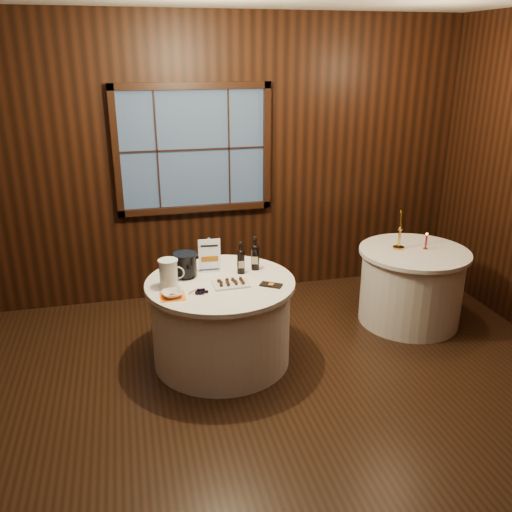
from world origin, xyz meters
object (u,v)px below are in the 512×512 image
object	(u,v)px
port_bottle_left	(241,260)
glass_pitcher	(169,273)
side_table	(411,286)
red_candle	(426,243)
chocolate_plate	(231,283)
grape_bunch	(201,291)
port_bottle_right	(255,255)
sign_stand	(210,260)
brass_candlestick	(400,235)
main_table	(221,321)
cracker_bowl	(172,294)
chocolate_box	(271,285)
ice_bucket	(185,264)

from	to	relation	value
port_bottle_left	glass_pitcher	bearing A→B (deg)	-165.13
side_table	red_candle	xyz separation A→B (m)	(0.11, 0.00, 0.45)
chocolate_plate	grape_bunch	xyz separation A→B (m)	(-0.27, -0.11, 0.00)
port_bottle_right	red_candle	size ratio (longest dim) A/B	1.83
sign_stand	brass_candlestick	xyz separation A→B (m)	(1.91, 0.13, 0.04)
main_table	red_candle	xyz separation A→B (m)	(2.11, 0.30, 0.45)
sign_stand	port_bottle_right	size ratio (longest dim) A/B	1.01
port_bottle_right	red_candle	bearing A→B (deg)	22.45
sign_stand	side_table	bearing A→B (deg)	5.86
sign_stand	cracker_bowl	bearing A→B (deg)	-124.63
side_table	cracker_bowl	distance (m)	2.51
chocolate_box	glass_pitcher	world-z (taller)	glass_pitcher
port_bottle_left	port_bottle_right	distance (m)	0.15
side_table	glass_pitcher	distance (m)	2.50
port_bottle_left	brass_candlestick	distance (m)	1.67
main_table	cracker_bowl	bearing A→B (deg)	-152.55
sign_stand	glass_pitcher	size ratio (longest dim) A/B	1.33
main_table	port_bottle_right	bearing A→B (deg)	27.73
glass_pitcher	cracker_bowl	bearing A→B (deg)	-73.08
side_table	ice_bucket	world-z (taller)	ice_bucket
brass_candlestick	chocolate_plate	bearing A→B (deg)	-164.80
red_candle	chocolate_plate	bearing A→B (deg)	-168.68
cracker_bowl	red_candle	world-z (taller)	red_candle
main_table	red_candle	distance (m)	2.18
port_bottle_right	red_candle	world-z (taller)	port_bottle_right
side_table	sign_stand	bearing A→B (deg)	-178.47
brass_candlestick	red_candle	xyz separation A→B (m)	(0.25, -0.08, -0.08)
chocolate_box	brass_candlestick	distance (m)	1.59
sign_stand	port_bottle_right	bearing A→B (deg)	-4.20
ice_bucket	grape_bunch	xyz separation A→B (m)	(0.08, -0.38, -0.09)
brass_candlestick	red_candle	size ratio (longest dim) A/B	2.40
side_table	brass_candlestick	world-z (taller)	brass_candlestick
main_table	chocolate_plate	bearing A→B (deg)	-56.27
side_table	port_bottle_left	xyz separation A→B (m)	(-1.79, -0.17, 0.51)
side_table	chocolate_box	bearing A→B (deg)	-162.64
chocolate_box	red_candle	distance (m)	1.79
ice_bucket	glass_pitcher	xyz separation A→B (m)	(-0.16, -0.17, 0.01)
glass_pitcher	cracker_bowl	size ratio (longest dim) A/B	1.42
glass_pitcher	cracker_bowl	distance (m)	0.23
cracker_bowl	ice_bucket	bearing A→B (deg)	68.39
brass_candlestick	ice_bucket	bearing A→B (deg)	-174.26
port_bottle_right	chocolate_plate	bearing A→B (deg)	-114.97
side_table	grape_bunch	bearing A→B (deg)	-166.80
brass_candlestick	glass_pitcher	bearing A→B (deg)	-170.46
sign_stand	red_candle	world-z (taller)	sign_stand
main_table	ice_bucket	distance (m)	0.59
chocolate_box	red_candle	world-z (taller)	red_candle
side_table	chocolate_plate	distance (m)	2.01
main_table	ice_bucket	xyz separation A→B (m)	(-0.27, 0.16, 0.50)
chocolate_box	main_table	bearing A→B (deg)	-173.89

